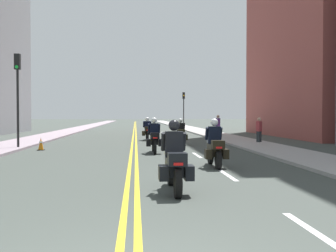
{
  "coord_description": "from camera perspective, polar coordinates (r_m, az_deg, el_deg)",
  "views": [
    {
      "loc": [
        0.09,
        -4.0,
        1.76
      ],
      "look_at": [
        2.04,
        20.95,
        1.1
      ],
      "focal_mm": 44.37,
      "sensor_mm": 36.0,
      "label": 1
    }
  ],
  "objects": [
    {
      "name": "motorcycle_3",
      "position": [
        24.39,
        1.73,
        -1.12
      ],
      "size": [
        0.77,
        2.09,
        1.57
      ],
      "rotation": [
        0.0,
        0.0,
        -0.02
      ],
      "color": "black",
      "rests_on": "ground"
    },
    {
      "name": "motorcycle_4",
      "position": [
        28.96,
        -2.86,
        -0.66
      ],
      "size": [
        0.77,
        2.1,
        1.61
      ],
      "rotation": [
        0.0,
        0.0,
        0.02
      ],
      "color": "black",
      "rests_on": "ground"
    },
    {
      "name": "centreline_yellow_outer",
      "position": [
        52.02,
        -4.44,
        -0.43
      ],
      "size": [
        0.12,
        132.0,
        0.01
      ],
      "primitive_type": "cube",
      "color": "yellow",
      "rests_on": "ground"
    },
    {
      "name": "ground_plane",
      "position": [
        52.03,
        -4.57,
        -0.43
      ],
      "size": [
        264.0,
        264.0,
        0.0
      ],
      "primitive_type": "plane",
      "color": "#3F4641"
    },
    {
      "name": "sidewalk_right",
      "position": [
        52.47,
        3.01,
        -0.35
      ],
      "size": [
        2.73,
        144.0,
        0.12
      ],
      "primitive_type": "cube",
      "color": "#A5A19D",
      "rests_on": "ground"
    },
    {
      "name": "traffic_light_far",
      "position": [
        50.74,
        2.17,
        3.08
      ],
      "size": [
        0.28,
        0.38,
        4.55
      ],
      "color": "black",
      "rests_on": "ground"
    },
    {
      "name": "lane_dashes_white",
      "position": [
        33.15,
        0.18,
        -1.53
      ],
      "size": [
        0.14,
        56.4,
        0.01
      ],
      "color": "silver",
      "rests_on": "ground"
    },
    {
      "name": "sidewalk_left",
      "position": [
        52.49,
        -12.14,
        -0.38
      ],
      "size": [
        2.73,
        144.0,
        0.12
      ],
      "primitive_type": "cube",
      "color": "gray",
      "rests_on": "ground"
    },
    {
      "name": "traffic_light_near",
      "position": [
        22.72,
        -19.97,
        5.45
      ],
      "size": [
        0.28,
        0.38,
        4.9
      ],
      "color": "black",
      "rests_on": "ground"
    },
    {
      "name": "centreline_yellow_inner",
      "position": [
        52.03,
        -4.7,
        -0.43
      ],
      "size": [
        0.12,
        132.0,
        0.01
      ],
      "primitive_type": "cube",
      "color": "yellow",
      "rests_on": "ground"
    },
    {
      "name": "motorcycle_2",
      "position": [
        19.21,
        -1.9,
        -1.75
      ],
      "size": [
        0.76,
        2.26,
        1.65
      ],
      "rotation": [
        0.0,
        0.0,
        0.0
      ],
      "color": "black",
      "rests_on": "ground"
    },
    {
      "name": "motorcycle_1",
      "position": [
        14.12,
        6.45,
        -3.01
      ],
      "size": [
        0.77,
        2.16,
        1.65
      ],
      "rotation": [
        0.0,
        0.0,
        -0.01
      ],
      "color": "black",
      "rests_on": "ground"
    },
    {
      "name": "traffic_cone_1",
      "position": [
        21.74,
        -17.06,
        -2.37
      ],
      "size": [
        0.33,
        0.33,
        0.64
      ],
      "color": "black",
      "rests_on": "ground"
    },
    {
      "name": "pedestrian_1",
      "position": [
        25.79,
        12.4,
        -0.58
      ],
      "size": [
        0.46,
        0.45,
        1.62
      ],
      "rotation": [
        0.0,
        0.0,
        0.77
      ],
      "color": "#272E31",
      "rests_on": "ground"
    },
    {
      "name": "motorcycle_0",
      "position": [
        9.49,
        0.89,
        -5.2
      ],
      "size": [
        0.76,
        2.29,
        1.66
      ],
      "rotation": [
        0.0,
        0.0,
        0.01
      ],
      "color": "black",
      "rests_on": "ground"
    },
    {
      "name": "pedestrian_2",
      "position": [
        30.84,
        6.87,
        -0.07
      ],
      "size": [
        0.28,
        0.5,
        1.77
      ],
      "rotation": [
        0.0,
        0.0,
        1.76
      ],
      "color": "#252331",
      "rests_on": "ground"
    }
  ]
}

